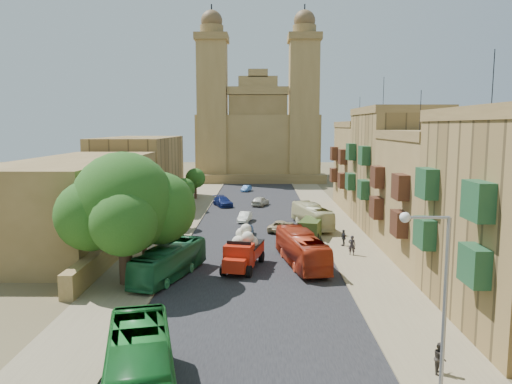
{
  "coord_description": "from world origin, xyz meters",
  "views": [
    {
      "loc": [
        0.52,
        -31.99,
        11.68
      ],
      "look_at": [
        0.0,
        26.0,
        4.0
      ],
      "focal_mm": 35.0,
      "sensor_mm": 36.0,
      "label": 1
    }
  ],
  "objects_px": {
    "car_blue_a": "(246,230)",
    "car_cream": "(281,226)",
    "ficus_tree": "(125,206)",
    "bus_green_south": "(140,384)",
    "car_blue_b": "(246,188)",
    "car_white_b": "(260,201)",
    "olive_pickup": "(311,228)",
    "car_dkblue": "(223,201)",
    "bus_red_east": "(302,249)",
    "pedestrian_a": "(352,245)",
    "red_truck": "(243,250)",
    "bus_cream_east": "(312,216)",
    "streetlamp": "(434,284)",
    "street_tree_c": "(184,189)",
    "church": "(258,136)",
    "pedestrian_c": "(343,238)",
    "car_white_a": "(245,217)",
    "street_tree_b": "(168,199)",
    "pedestrian_b": "(440,358)",
    "street_tree_d": "(195,178)",
    "bus_green_north": "(170,262)",
    "street_tree_a": "(144,222)"
  },
  "relations": [
    {
      "from": "red_truck",
      "to": "pedestrian_c",
      "type": "distance_m",
      "value": 12.46
    },
    {
      "from": "street_tree_b",
      "to": "bus_cream_east",
      "type": "xyz_separation_m",
      "value": [
        16.5,
        1.04,
        -2.1
      ]
    },
    {
      "from": "bus_green_south",
      "to": "car_blue_a",
      "type": "relative_size",
      "value": 3.26
    },
    {
      "from": "street_tree_c",
      "to": "car_white_a",
      "type": "xyz_separation_m",
      "value": [
        8.6,
        -7.64,
        -2.48
      ]
    },
    {
      "from": "street_tree_a",
      "to": "pedestrian_a",
      "type": "xyz_separation_m",
      "value": [
        18.86,
        0.45,
        -2.19
      ]
    },
    {
      "from": "street_tree_d",
      "to": "car_white_b",
      "type": "xyz_separation_m",
      "value": [
        10.5,
        -7.25,
        -2.61
      ]
    },
    {
      "from": "car_cream",
      "to": "car_dkblue",
      "type": "relative_size",
      "value": 0.91
    },
    {
      "from": "street_tree_b",
      "to": "car_white_a",
      "type": "bearing_deg",
      "value": 26.85
    },
    {
      "from": "streetlamp",
      "to": "car_cream",
      "type": "relative_size",
      "value": 1.86
    },
    {
      "from": "ficus_tree",
      "to": "bus_cream_east",
      "type": "distance_m",
      "value": 26.76
    },
    {
      "from": "olive_pickup",
      "to": "pedestrian_b",
      "type": "distance_m",
      "value": 29.68
    },
    {
      "from": "streetlamp",
      "to": "pedestrian_c",
      "type": "bearing_deg",
      "value": 88.05
    },
    {
      "from": "street_tree_a",
      "to": "car_white_a",
      "type": "distance_m",
      "value": 18.65
    },
    {
      "from": "car_blue_a",
      "to": "car_cream",
      "type": "relative_size",
      "value": 0.78
    },
    {
      "from": "car_blue_a",
      "to": "car_white_a",
      "type": "bearing_deg",
      "value": 97.82
    },
    {
      "from": "car_blue_a",
      "to": "car_white_b",
      "type": "xyz_separation_m",
      "value": [
        1.5,
        20.35,
        0.11
      ]
    },
    {
      "from": "ficus_tree",
      "to": "car_white_a",
      "type": "height_order",
      "value": "ficus_tree"
    },
    {
      "from": "car_cream",
      "to": "car_white_b",
      "type": "bearing_deg",
      "value": -61.76
    },
    {
      "from": "olive_pickup",
      "to": "car_white_b",
      "type": "xyz_separation_m",
      "value": [
        -5.42,
        20.75,
        -0.22
      ]
    },
    {
      "from": "street_tree_b",
      "to": "car_cream",
      "type": "bearing_deg",
      "value": -5.75
    },
    {
      "from": "bus_cream_east",
      "to": "pedestrian_b",
      "type": "bearing_deg",
      "value": 81.76
    },
    {
      "from": "red_truck",
      "to": "bus_cream_east",
      "type": "xyz_separation_m",
      "value": [
        7.39,
        17.03,
        -0.25
      ]
    },
    {
      "from": "ficus_tree",
      "to": "street_tree_a",
      "type": "relative_size",
      "value": 2.13
    },
    {
      "from": "pedestrian_b",
      "to": "bus_red_east",
      "type": "bearing_deg",
      "value": 31.28
    },
    {
      "from": "ficus_tree",
      "to": "bus_green_south",
      "type": "relative_size",
      "value": 0.88
    },
    {
      "from": "street_tree_b",
      "to": "bus_green_south",
      "type": "bearing_deg",
      "value": -81.28
    },
    {
      "from": "bus_green_south",
      "to": "bus_cream_east",
      "type": "relative_size",
      "value": 1.18
    },
    {
      "from": "streetlamp",
      "to": "car_blue_b",
      "type": "xyz_separation_m",
      "value": [
        -9.76,
        69.04,
        -4.66
      ]
    },
    {
      "from": "church",
      "to": "car_white_a",
      "type": "xyz_separation_m",
      "value": [
        -1.4,
        -50.26,
        -8.92
      ]
    },
    {
      "from": "olive_pickup",
      "to": "car_dkblue",
      "type": "distance_m",
      "value": 22.99
    },
    {
      "from": "bus_green_south",
      "to": "bus_red_east",
      "type": "distance_m",
      "value": 24.02
    },
    {
      "from": "car_white_b",
      "to": "street_tree_c",
      "type": "bearing_deg",
      "value": 43.94
    },
    {
      "from": "street_tree_b",
      "to": "bus_cream_east",
      "type": "bearing_deg",
      "value": 3.62
    },
    {
      "from": "car_blue_b",
      "to": "car_white_b",
      "type": "bearing_deg",
      "value": -65.47
    },
    {
      "from": "church",
      "to": "car_white_b",
      "type": "relative_size",
      "value": 8.84
    },
    {
      "from": "street_tree_b",
      "to": "streetlamp",
      "type": "relative_size",
      "value": 0.62
    },
    {
      "from": "car_white_b",
      "to": "pedestrian_a",
      "type": "xyz_separation_m",
      "value": [
        8.36,
        -28.3,
        0.21
      ]
    },
    {
      "from": "street_tree_d",
      "to": "bus_green_north",
      "type": "xyz_separation_m",
      "value": [
        3.5,
        -42.61,
        -2.02
      ]
    },
    {
      "from": "car_cream",
      "to": "car_blue_b",
      "type": "distance_m",
      "value": 34.68
    },
    {
      "from": "street_tree_a",
      "to": "red_truck",
      "type": "distance_m",
      "value": 10.06
    },
    {
      "from": "street_tree_b",
      "to": "bus_green_north",
      "type": "xyz_separation_m",
      "value": [
        3.5,
        -18.61,
        -2.14
      ]
    },
    {
      "from": "bus_red_east",
      "to": "pedestrian_a",
      "type": "bearing_deg",
      "value": -155.46
    },
    {
      "from": "olive_pickup",
      "to": "bus_green_north",
      "type": "xyz_separation_m",
      "value": [
        -12.42,
        -14.61,
        0.37
      ]
    },
    {
      "from": "street_tree_c",
      "to": "bus_cream_east",
      "type": "height_order",
      "value": "street_tree_c"
    },
    {
      "from": "bus_green_south",
      "to": "car_white_b",
      "type": "height_order",
      "value": "bus_green_south"
    },
    {
      "from": "olive_pickup",
      "to": "car_dkblue",
      "type": "relative_size",
      "value": 1.01
    },
    {
      "from": "car_blue_a",
      "to": "bus_red_east",
      "type": "bearing_deg",
      "value": -61.23
    },
    {
      "from": "street_tree_a",
      "to": "pedestrian_b",
      "type": "relative_size",
      "value": 3.04
    },
    {
      "from": "church",
      "to": "bus_red_east",
      "type": "bearing_deg",
      "value": -86.71
    },
    {
      "from": "street_tree_b",
      "to": "red_truck",
      "type": "relative_size",
      "value": 0.79
    }
  ]
}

